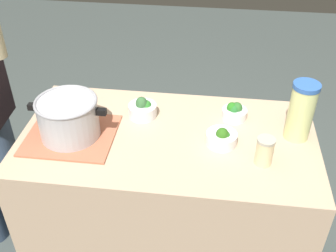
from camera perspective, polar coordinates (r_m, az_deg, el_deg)
The scene contains 8 objects.
counter_slab at distance 1.99m, azimuth -0.00°, elevation -12.16°, with size 1.19×0.65×0.94m, color tan.
dish_cloth at distance 1.71m, azimuth -13.20°, elevation -1.21°, with size 0.35×0.31×0.01m, color #B76547.
cooking_pot at distance 1.66m, azimuth -13.61°, elevation 1.20°, with size 0.31×0.24×0.16m.
lemonade_pitcher at distance 1.67m, azimuth 17.91°, elevation 1.96°, with size 0.10×0.10×0.24m.
mason_jar at distance 1.54m, azimuth 13.20°, elevation -3.39°, with size 0.07×0.07×0.11m.
broccoli_bowl_front at distance 1.76m, azimuth -3.50°, elevation 2.36°, with size 0.12×0.12×0.09m.
broccoli_bowl_center at distance 1.77m, azimuth 9.15°, elevation 1.94°, with size 0.11×0.11×0.07m.
broccoli_bowl_back at distance 1.62m, azimuth 7.44°, elevation -1.62°, with size 0.12×0.12×0.08m.
Camera 1 is at (-0.17, 1.30, 1.96)m, focal length 44.12 mm.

